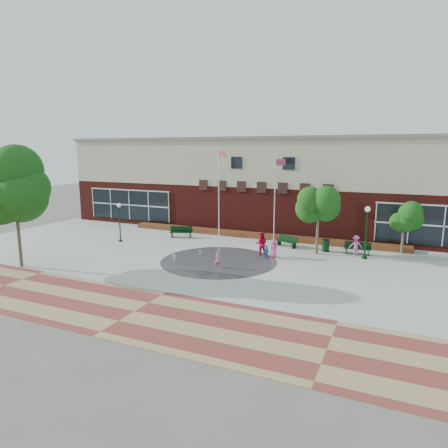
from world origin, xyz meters
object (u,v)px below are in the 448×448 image
at_px(flagpole_left, 219,187).
at_px(child_splash, 218,260).
at_px(trash_can, 326,245).
at_px(flagpole_right, 275,193).
at_px(bench_left, 181,234).
at_px(tree_big_left, 14,184).

relative_size(flagpole_left, child_splash, 7.30).
bearing_deg(child_splash, flagpole_left, -67.46).
xyz_separation_m(flagpole_left, trash_can, (10.06, -1.57, -4.15)).
distance_m(flagpole_right, bench_left, 9.40).
bearing_deg(tree_big_left, child_splash, 23.03).
bearing_deg(tree_big_left, bench_left, 66.88).
bearing_deg(child_splash, tree_big_left, 21.42).
distance_m(trash_can, child_splash, 9.62).
distance_m(flagpole_left, bench_left, 5.58).
bearing_deg(flagpole_left, trash_can, 14.82).
xyz_separation_m(flagpole_right, bench_left, (-8.27, -2.14, -3.93)).
relative_size(trash_can, child_splash, 0.86).
relative_size(flagpole_right, child_splash, 6.68).
bearing_deg(trash_can, flagpole_left, 171.14).
height_order(flagpole_left, trash_can, flagpole_left).
height_order(flagpole_right, bench_left, flagpole_right).
bearing_deg(tree_big_left, flagpole_right, 47.26).
relative_size(flagpole_right, trash_can, 7.78).
height_order(bench_left, trash_can, bench_left).
xyz_separation_m(flagpole_left, tree_big_left, (-8.44, -14.43, 1.11)).
distance_m(flagpole_left, child_splash, 10.78).
bearing_deg(bench_left, tree_big_left, -133.54).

